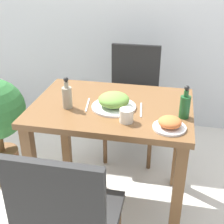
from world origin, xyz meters
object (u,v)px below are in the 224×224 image
at_px(sauce_bottle, 185,105).
at_px(condiment_bottle, 67,96).
at_px(drink_cup, 126,116).
at_px(chair_far, 133,95).
at_px(food_plate, 114,101).
at_px(chair_near, 67,220).
at_px(side_plate, 170,124).

relative_size(sauce_bottle, condiment_bottle, 1.00).
distance_m(drink_cup, condiment_bottle, 0.38).
distance_m(chair_far, food_plate, 0.79).
bearing_deg(food_plate, chair_near, -96.58).
xyz_separation_m(side_plate, sauce_bottle, (0.07, 0.14, 0.04)).
xyz_separation_m(chair_near, food_plate, (0.08, 0.65, 0.28)).
bearing_deg(chair_near, chair_far, -93.56).
height_order(food_plate, condiment_bottle, condiment_bottle).
xyz_separation_m(side_plate, drink_cup, (-0.23, 0.03, 0.01)).
height_order(food_plate, side_plate, food_plate).
xyz_separation_m(chair_far, side_plate, (0.32, -0.92, 0.27)).
xyz_separation_m(sauce_bottle, condiment_bottle, (-0.66, -0.01, 0.00)).
distance_m(food_plate, condiment_bottle, 0.27).
bearing_deg(chair_near, drink_cup, -109.12).
relative_size(food_plate, drink_cup, 3.47).
bearing_deg(condiment_bottle, side_plate, -12.23).
distance_m(side_plate, sauce_bottle, 0.16).
bearing_deg(drink_cup, chair_near, -109.12).
bearing_deg(side_plate, sauce_bottle, 63.05).
relative_size(chair_far, condiment_bottle, 4.86).
height_order(chair_near, side_plate, chair_near).
bearing_deg(drink_cup, chair_far, 95.58).
xyz_separation_m(chair_near, drink_cup, (0.17, 0.50, 0.28)).
bearing_deg(condiment_bottle, chair_near, -72.68).
bearing_deg(chair_far, side_plate, -71.08).
distance_m(chair_near, chair_far, 1.40).
bearing_deg(food_plate, condiment_bottle, -169.09).
bearing_deg(chair_far, drink_cup, -84.42).
height_order(drink_cup, condiment_bottle, condiment_bottle).
height_order(chair_near, condiment_bottle, condiment_bottle).
relative_size(food_plate, side_plate, 1.50).
relative_size(chair_far, side_plate, 5.29).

